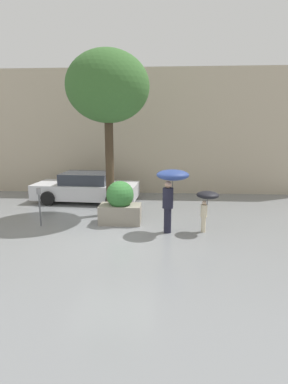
% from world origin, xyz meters
% --- Properties ---
extents(ground_plane, '(40.00, 40.00, 0.00)m').
position_xyz_m(ground_plane, '(0.00, 0.00, 0.00)').
color(ground_plane, slate).
extents(building_facade, '(18.00, 0.30, 6.00)m').
position_xyz_m(building_facade, '(0.00, 6.50, 3.00)').
color(building_facade, '#B7A88E').
rests_on(building_facade, ground).
extents(planter_box, '(1.40, 0.93, 1.46)m').
position_xyz_m(planter_box, '(0.04, 1.36, 0.68)').
color(planter_box, gray).
rests_on(planter_box, ground).
extents(person_adult, '(0.99, 0.99, 1.97)m').
position_xyz_m(person_adult, '(1.73, 0.55, 1.55)').
color(person_adult, '#1E1E2D').
rests_on(person_adult, ground).
extents(person_child, '(0.68, 0.68, 1.31)m').
position_xyz_m(person_child, '(2.83, 0.59, 1.05)').
color(person_child, beige).
rests_on(person_child, ground).
extents(parked_car_near, '(4.62, 2.26, 1.29)m').
position_xyz_m(parked_car_near, '(-1.90, 4.46, 0.60)').
color(parked_car_near, silver).
rests_on(parked_car_near, ground).
extents(street_tree, '(2.91, 2.91, 5.84)m').
position_xyz_m(street_tree, '(-0.47, 2.39, 4.56)').
color(street_tree, '#423323').
rests_on(street_tree, ground).
extents(parking_meter, '(0.14, 0.14, 1.28)m').
position_xyz_m(parking_meter, '(-2.58, 0.91, 0.92)').
color(parking_meter, '#595B60').
rests_on(parking_meter, ground).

